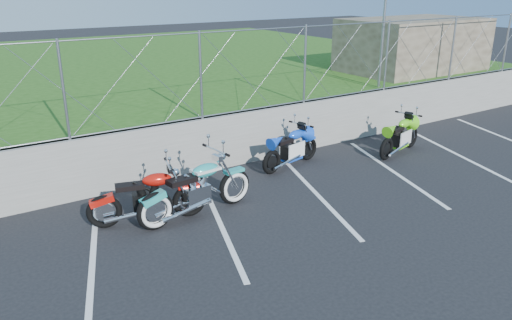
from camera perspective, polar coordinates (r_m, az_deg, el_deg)
ground at (r=8.90m, az=-1.14°, el=-9.26°), size 90.00×90.00×0.00m
retaining_wall at (r=11.51m, az=-10.46°, el=0.83°), size 30.00×0.22×1.30m
grass_field at (r=20.85m, az=-21.50°, el=8.24°), size 30.00×20.00×1.30m
stone_building at (r=19.10m, az=17.49°, el=12.48°), size 5.00×3.00×1.80m
chain_link_fence at (r=11.10m, az=-10.98°, el=8.92°), size 28.00×0.03×2.00m
sign_pole at (r=15.52m, az=14.27°, el=13.54°), size 0.08×0.08×3.00m
parking_lines at (r=10.23m, az=1.59°, el=-5.19°), size 18.29×4.31×0.01m
cruiser_turquoise at (r=9.68m, az=-6.65°, el=-3.55°), size 2.55×0.80×1.27m
naked_orange at (r=9.59m, az=-12.16°, el=-4.35°), size 2.18×0.83×1.11m
sportbike_green at (r=13.71m, az=16.17°, el=2.52°), size 1.94×0.73×1.03m
sportbike_blue at (r=12.24m, az=4.09°, el=1.23°), size 1.96×0.69×1.02m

